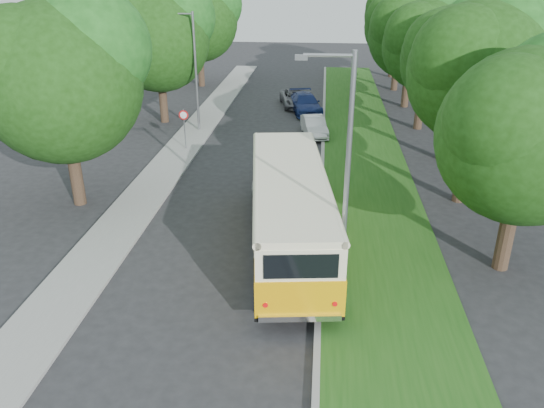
# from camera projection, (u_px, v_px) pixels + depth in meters

# --- Properties ---
(ground) EXTENTS (120.00, 120.00, 0.00)m
(ground) POSITION_uv_depth(u_px,v_px,m) (225.00, 254.00, 20.24)
(ground) COLOR #272729
(ground) RESTS_ON ground
(curb) EXTENTS (0.20, 70.00, 0.15)m
(curb) POSITION_uv_depth(u_px,v_px,m) (321.00, 203.00, 24.43)
(curb) COLOR gray
(curb) RESTS_ON ground
(grass_verge) EXTENTS (4.50, 70.00, 0.13)m
(grass_verge) POSITION_uv_depth(u_px,v_px,m) (373.00, 205.00, 24.22)
(grass_verge) COLOR #1F5115
(grass_verge) RESTS_ON ground
(sidewalk) EXTENTS (2.20, 70.00, 0.12)m
(sidewalk) POSITION_uv_depth(u_px,v_px,m) (144.00, 196.00, 25.17)
(sidewalk) COLOR gray
(sidewalk) RESTS_ON ground
(treeline) EXTENTS (24.27, 41.91, 9.46)m
(treeline) POSITION_uv_depth(u_px,v_px,m) (320.00, 36.00, 33.82)
(treeline) COLOR #332319
(treeline) RESTS_ON ground
(lamppost_near) EXTENTS (1.71, 0.16, 8.00)m
(lamppost_near) POSITION_uv_depth(u_px,v_px,m) (344.00, 175.00, 15.80)
(lamppost_near) COLOR gray
(lamppost_near) RESTS_ON ground
(lamppost_far) EXTENTS (1.71, 0.16, 7.50)m
(lamppost_far) POSITION_uv_depth(u_px,v_px,m) (194.00, 68.00, 33.45)
(lamppost_far) COLOR gray
(lamppost_far) RESTS_ON ground
(warning_sign) EXTENTS (0.56, 0.10, 2.50)m
(warning_sign) POSITION_uv_depth(u_px,v_px,m) (184.00, 122.00, 30.78)
(warning_sign) COLOR gray
(warning_sign) RESTS_ON ground
(vintage_bus) EXTENTS (4.07, 10.97, 3.18)m
(vintage_bus) POSITION_uv_depth(u_px,v_px,m) (290.00, 212.00, 19.96)
(vintage_bus) COLOR #FFB108
(vintage_bus) RESTS_ON ground
(car_silver) EXTENTS (1.92, 4.52, 1.52)m
(car_silver) POSITION_uv_depth(u_px,v_px,m) (274.00, 170.00, 26.40)
(car_silver) COLOR silver
(car_silver) RESTS_ON ground
(car_white) EXTENTS (1.99, 3.91, 1.23)m
(car_white) POSITION_uv_depth(u_px,v_px,m) (314.00, 126.00, 33.99)
(car_white) COLOR silver
(car_white) RESTS_ON ground
(car_blue) EXTENTS (2.98, 5.11, 1.39)m
(car_blue) POSITION_uv_depth(u_px,v_px,m) (305.00, 103.00, 39.17)
(car_blue) COLOR navy
(car_blue) RESTS_ON ground
(car_grey) EXTENTS (2.86, 4.72, 1.22)m
(car_grey) POSITION_uv_depth(u_px,v_px,m) (295.00, 98.00, 41.06)
(car_grey) COLOR slate
(car_grey) RESTS_ON ground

